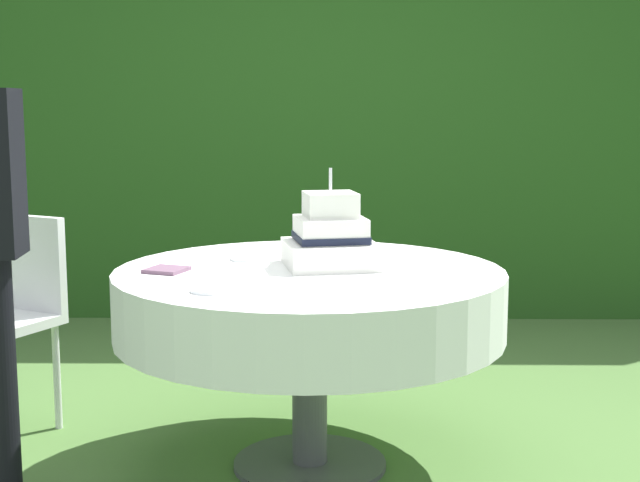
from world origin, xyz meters
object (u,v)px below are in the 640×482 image
wedding_cake (331,238)px  serving_plate_far (248,258)px  serving_plate_near (211,290)px  garden_chair (11,302)px  cake_table (310,303)px  napkin_stack (167,270)px

wedding_cake → serving_plate_far: (-0.32, 0.14, -0.10)m
serving_plate_near → garden_chair: bearing=139.6°
cake_table → napkin_stack: 0.53m
wedding_cake → serving_plate_near: (-0.39, -0.47, -0.10)m
wedding_cake → napkin_stack: size_ratio=2.90×
cake_table → garden_chair: 1.31m
garden_chair → serving_plate_far: bearing=-10.6°
napkin_stack → garden_chair: (-0.73, 0.45, -0.22)m
cake_table → garden_chair: size_ratio=1.60×
cake_table → wedding_cake: (0.08, 0.07, 0.23)m
serving_plate_far → garden_chair: size_ratio=0.15×
napkin_stack → wedding_cake: bearing=11.8°
napkin_stack → garden_chair: garden_chair is taller
serving_plate_near → serving_plate_far: (0.07, 0.61, 0.00)m
wedding_cake → serving_plate_near: 0.62m
napkin_stack → garden_chair: bearing=148.6°
cake_table → garden_chair: bearing=162.5°
serving_plate_far → garden_chair: garden_chair is taller
serving_plate_far → serving_plate_near: bearing=-96.2°
wedding_cake → serving_plate_far: wedding_cake is taller
wedding_cake → garden_chair: bearing=166.3°
cake_table → wedding_cake: bearing=41.3°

